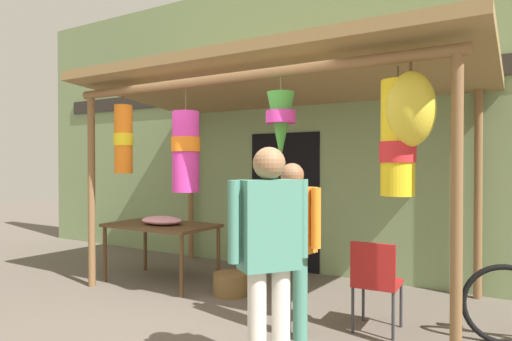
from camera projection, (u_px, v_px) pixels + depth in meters
name	position (u px, v px, depth m)	size (l,w,h in m)	color
ground_plane	(209.00, 318.00, 4.43)	(30.00, 30.00, 0.00)	#60564C
shop_facade	(307.00, 122.00, 6.41)	(11.23, 0.29, 4.30)	#7A9360
market_stall_canopy	(276.00, 95.00, 5.09)	(4.73, 2.45, 2.70)	brown
display_table	(161.00, 229.00, 5.76)	(1.41, 0.82, 0.76)	brown
flower_heap_on_table	(162.00, 220.00, 5.70)	(0.58, 0.41, 0.11)	pink
folding_chair	(375.00, 278.00, 4.03)	(0.42, 0.42, 0.84)	#AD1E1E
wicker_basket_by_table	(231.00, 284.00, 5.20)	(0.41, 0.41, 0.26)	brown
vendor_in_orange	(292.00, 235.00, 3.94)	(0.59, 0.29, 1.55)	#4C8E7A
customer_foreground	(269.00, 246.00, 3.04)	(0.42, 0.49, 1.66)	silver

